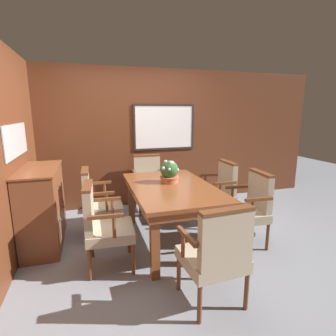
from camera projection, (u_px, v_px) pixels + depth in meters
The scene contains 12 objects.
ground_plane at pixel (161, 244), 3.44m from camera, with size 14.00×14.00×0.00m, color gray.
wall_back at pixel (137, 138), 4.72m from camera, with size 7.20×0.08×2.45m.
wall_left at pixel (2, 158), 2.70m from camera, with size 0.08×7.20×2.45m.
dining_table at pixel (171, 193), 3.40m from camera, with size 1.03×1.69×0.76m.
chair_head_far at pixel (149, 180), 4.59m from camera, with size 0.57×0.52×0.96m.
chair_right_near at pixel (250, 206), 3.36m from camera, with size 0.54×0.59×0.96m.
chair_right_far at pixel (219, 190), 4.05m from camera, with size 0.51×0.57×0.96m.
chair_left_far at pixel (97, 201), 3.55m from camera, with size 0.51×0.57×0.96m.
chair_head_near at pixel (217, 252), 2.25m from camera, with size 0.58×0.53×0.96m.
chair_left_near at pixel (103, 223), 2.84m from camera, with size 0.53×0.59×0.96m.
potted_plant at pixel (169, 172), 3.50m from camera, with size 0.25×0.26×0.31m.
sideboard_cabinet at pixel (43, 207), 3.35m from camera, with size 0.46×1.08×1.01m.
Camera 1 is at (-0.84, -3.04, 1.69)m, focal length 28.00 mm.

